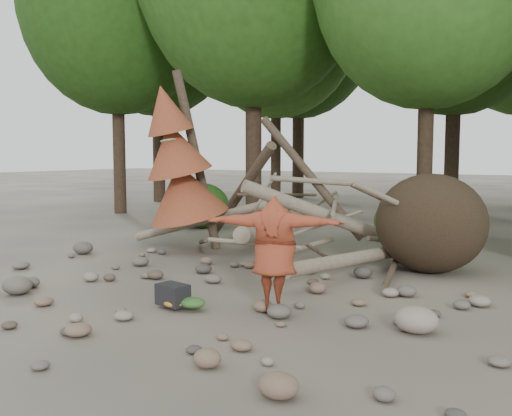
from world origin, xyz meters
The scene contains 13 objects.
ground centered at (0.00, 0.00, 0.00)m, with size 120.00×120.00×0.00m, color #514C44.
deadfall_pile centered at (2.02, 4.24, 0.95)m, with size 8.55×5.24×3.30m.
dead_conifer centered at (-3.12, 3.37, 2.11)m, with size 2.06×2.16×4.35m.
bush_left centered at (-5.50, 7.20, 0.72)m, with size 1.80×1.80×1.44m, color #244E14.
bush_mid centered at (0.80, 7.80, 0.56)m, with size 1.40×1.40×1.12m, color #30631C.
frisbee_thrower centered at (1.50, 0.11, 0.92)m, with size 3.38×1.21×2.55m.
backpack centered at (0.07, -0.52, 0.16)m, with size 0.48×0.32×0.32m, color black.
cloth_green centered at (0.40, -0.45, 0.08)m, with size 0.42×0.35×0.16m, color #346227.
cloth_orange centered at (0.14, -0.58, 0.06)m, with size 0.33×0.27×0.12m, color orange.
boulder_front_left centered at (-2.73, -1.27, 0.16)m, with size 0.52×0.47×0.31m, color #635C52.
boulder_front_right centered at (3.06, -2.40, 0.13)m, with size 0.42×0.38×0.25m, color #765D4A.
boulder_mid_right centered at (3.56, 0.34, 0.18)m, with size 0.59×0.53×0.35m, color gray.
boulder_mid_left centered at (-4.88, 1.95, 0.15)m, with size 0.50×0.45×0.30m, color #58514A.
Camera 1 is at (5.78, -7.00, 2.37)m, focal length 40.00 mm.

